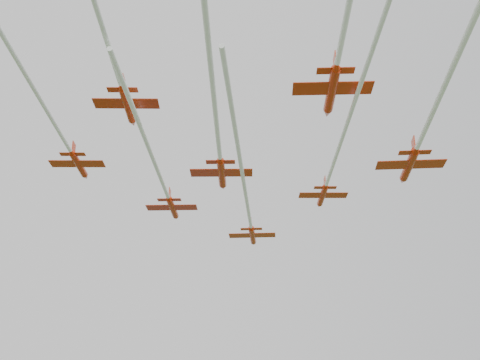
{
  "coord_description": "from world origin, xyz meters",
  "views": [
    {
      "loc": [
        -8.81,
        -86.14,
        18.48
      ],
      "look_at": [
        4.51,
        -1.22,
        54.88
      ],
      "focal_mm": 45.0,
      "sensor_mm": 36.0,
      "label": 1
    }
  ],
  "objects": [
    {
      "name": "jet_row3_mid",
      "position": [
        -1.25,
        -19.39,
        53.78
      ],
      "size": [
        13.4,
        56.81,
        2.72
      ],
      "rotation": [
        0.0,
        0.0,
        -0.17
      ],
      "color": "red"
    },
    {
      "name": "jet_row2_left",
      "position": [
        -7.58,
        -2.1,
        53.67
      ],
      "size": [
        13.09,
        50.62,
        2.55
      ],
      "rotation": [
        0.0,
        0.0,
        -0.19
      ],
      "color": "red"
    },
    {
      "name": "jet_row3_left",
      "position": [
        -21.63,
        -11.43,
        55.83
      ],
      "size": [
        10.45,
        45.97,
        2.43
      ],
      "rotation": [
        0.0,
        0.0,
        -0.15
      ],
      "color": "red"
    },
    {
      "name": "jet_row3_right",
      "position": [
        25.68,
        -20.52,
        54.51
      ],
      "size": [
        14.72,
        46.8,
        2.94
      ],
      "rotation": [
        0.0,
        0.0,
        -0.23
      ],
      "color": "red"
    },
    {
      "name": "jet_row4_left",
      "position": [
        -13.89,
        -31.33,
        55.14
      ],
      "size": [
        9.79,
        44.28,
        2.35
      ],
      "rotation": [
        0.0,
        0.0,
        -0.14
      ],
      "color": "red"
    },
    {
      "name": "jet_row2_right",
      "position": [
        17.02,
        -10.69,
        55.36
      ],
      "size": [
        12.6,
        57.9,
        2.41
      ],
      "rotation": [
        0.0,
        0.0,
        -0.16
      ],
      "color": "red"
    },
    {
      "name": "jet_lead",
      "position": [
        6.56,
        4.48,
        53.49
      ],
      "size": [
        18.27,
        65.73,
        2.65
      ],
      "rotation": [
        0.0,
        0.0,
        -0.22
      ],
      "color": "red"
    }
  ]
}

